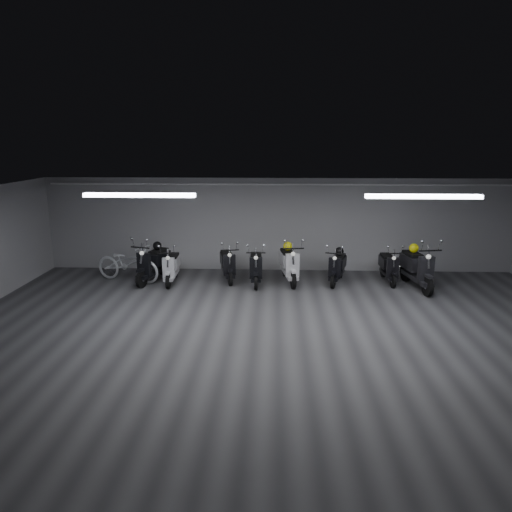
{
  "coord_description": "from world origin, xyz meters",
  "views": [
    {
      "loc": [
        -0.1,
        -8.96,
        3.9
      ],
      "look_at": [
        -0.56,
        2.5,
        1.05
      ],
      "focal_mm": 33.0,
      "sensor_mm": 36.0,
      "label": 1
    }
  ],
  "objects_px": {
    "helmet_0": "(288,246)",
    "scooter_9": "(417,262)",
    "scooter_2": "(171,262)",
    "helmet_3": "(157,246)",
    "bicycle": "(127,259)",
    "scooter_8": "(389,262)",
    "helmet_2": "(414,248)",
    "scooter_3": "(228,259)",
    "scooter_7": "(338,262)",
    "scooter_5": "(256,262)",
    "scooter_1": "(153,258)",
    "scooter_6": "(289,258)",
    "helmet_1": "(339,251)"
  },
  "relations": [
    {
      "from": "scooter_9",
      "to": "helmet_3",
      "type": "distance_m",
      "value": 7.15
    },
    {
      "from": "scooter_1",
      "to": "helmet_3",
      "type": "height_order",
      "value": "scooter_1"
    },
    {
      "from": "scooter_9",
      "to": "helmet_1",
      "type": "distance_m",
      "value": 2.09
    },
    {
      "from": "scooter_8",
      "to": "helmet_3",
      "type": "bearing_deg",
      "value": 178.1
    },
    {
      "from": "scooter_7",
      "to": "scooter_8",
      "type": "distance_m",
      "value": 1.44
    },
    {
      "from": "scooter_6",
      "to": "scooter_2",
      "type": "bearing_deg",
      "value": 174.38
    },
    {
      "from": "scooter_8",
      "to": "helmet_2",
      "type": "relative_size",
      "value": 6.22
    },
    {
      "from": "scooter_6",
      "to": "helmet_2",
      "type": "bearing_deg",
      "value": -11.57
    },
    {
      "from": "bicycle",
      "to": "helmet_1",
      "type": "xyz_separation_m",
      "value": [
        5.94,
        0.27,
        0.22
      ]
    },
    {
      "from": "scooter_6",
      "to": "helmet_2",
      "type": "height_order",
      "value": "scooter_6"
    },
    {
      "from": "scooter_8",
      "to": "bicycle",
      "type": "distance_m",
      "value": 7.31
    },
    {
      "from": "bicycle",
      "to": "scooter_8",
      "type": "bearing_deg",
      "value": -70.47
    },
    {
      "from": "scooter_6",
      "to": "bicycle",
      "type": "bearing_deg",
      "value": 172.03
    },
    {
      "from": "scooter_3",
      "to": "scooter_8",
      "type": "bearing_deg",
      "value": -13.14
    },
    {
      "from": "helmet_0",
      "to": "scooter_5",
      "type": "bearing_deg",
      "value": -154.3
    },
    {
      "from": "scooter_1",
      "to": "scooter_2",
      "type": "distance_m",
      "value": 0.55
    },
    {
      "from": "scooter_3",
      "to": "helmet_3",
      "type": "xyz_separation_m",
      "value": [
        -1.99,
        0.02,
        0.36
      ]
    },
    {
      "from": "scooter_6",
      "to": "scooter_9",
      "type": "bearing_deg",
      "value": -16.1
    },
    {
      "from": "scooter_5",
      "to": "helmet_1",
      "type": "relative_size",
      "value": 7.02
    },
    {
      "from": "scooter_3",
      "to": "helmet_1",
      "type": "xyz_separation_m",
      "value": [
        3.14,
        0.06,
        0.24
      ]
    },
    {
      "from": "scooter_1",
      "to": "scooter_5",
      "type": "distance_m",
      "value": 2.88
    },
    {
      "from": "scooter_8",
      "to": "helmet_1",
      "type": "bearing_deg",
      "value": 174.66
    },
    {
      "from": "scooter_2",
      "to": "helmet_0",
      "type": "distance_m",
      "value": 3.28
    },
    {
      "from": "scooter_5",
      "to": "scooter_1",
      "type": "bearing_deg",
      "value": 176.03
    },
    {
      "from": "helmet_2",
      "to": "scooter_8",
      "type": "bearing_deg",
      "value": 156.46
    },
    {
      "from": "scooter_3",
      "to": "scooter_1",
      "type": "bearing_deg",
      "value": 173.63
    },
    {
      "from": "scooter_9",
      "to": "helmet_2",
      "type": "relative_size",
      "value": 7.76
    },
    {
      "from": "scooter_6",
      "to": "scooter_7",
      "type": "height_order",
      "value": "scooter_6"
    },
    {
      "from": "helmet_0",
      "to": "scooter_6",
      "type": "bearing_deg",
      "value": -81.06
    },
    {
      "from": "scooter_2",
      "to": "helmet_3",
      "type": "bearing_deg",
      "value": 141.23
    },
    {
      "from": "scooter_6",
      "to": "helmet_3",
      "type": "bearing_deg",
      "value": 168.71
    },
    {
      "from": "scooter_9",
      "to": "helmet_2",
      "type": "height_order",
      "value": "scooter_9"
    },
    {
      "from": "helmet_1",
      "to": "helmet_3",
      "type": "xyz_separation_m",
      "value": [
        -5.14,
        -0.04,
        0.12
      ]
    },
    {
      "from": "scooter_2",
      "to": "scooter_9",
      "type": "xyz_separation_m",
      "value": [
        6.67,
        -0.24,
        0.14
      ]
    },
    {
      "from": "scooter_5",
      "to": "scooter_7",
      "type": "height_order",
      "value": "scooter_5"
    },
    {
      "from": "scooter_6",
      "to": "helmet_1",
      "type": "distance_m",
      "value": 1.43
    },
    {
      "from": "helmet_0",
      "to": "scooter_9",
      "type": "bearing_deg",
      "value": -11.17
    },
    {
      "from": "scooter_5",
      "to": "scooter_6",
      "type": "xyz_separation_m",
      "value": [
        0.92,
        0.17,
        0.06
      ]
    },
    {
      "from": "bicycle",
      "to": "helmet_1",
      "type": "distance_m",
      "value": 5.95
    },
    {
      "from": "scooter_2",
      "to": "helmet_1",
      "type": "relative_size",
      "value": 6.76
    },
    {
      "from": "scooter_8",
      "to": "bicycle",
      "type": "xyz_separation_m",
      "value": [
        -7.31,
        -0.18,
        0.04
      ]
    },
    {
      "from": "scooter_7",
      "to": "scooter_9",
      "type": "xyz_separation_m",
      "value": [
        2.06,
        -0.41,
        0.14
      ]
    },
    {
      "from": "scooter_9",
      "to": "scooter_1",
      "type": "bearing_deg",
      "value": 168.46
    },
    {
      "from": "scooter_3",
      "to": "helmet_0",
      "type": "xyz_separation_m",
      "value": [
        1.7,
        0.12,
        0.36
      ]
    },
    {
      "from": "scooter_7",
      "to": "scooter_8",
      "type": "relative_size",
      "value": 1.0
    },
    {
      "from": "scooter_9",
      "to": "helmet_0",
      "type": "distance_m",
      "value": 3.51
    },
    {
      "from": "scooter_1",
      "to": "bicycle",
      "type": "bearing_deg",
      "value": -164.04
    },
    {
      "from": "scooter_1",
      "to": "scooter_3",
      "type": "height_order",
      "value": "scooter_1"
    },
    {
      "from": "helmet_2",
      "to": "helmet_1",
      "type": "bearing_deg",
      "value": 169.93
    },
    {
      "from": "scooter_6",
      "to": "scooter_7",
      "type": "relative_size",
      "value": 1.15
    }
  ]
}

